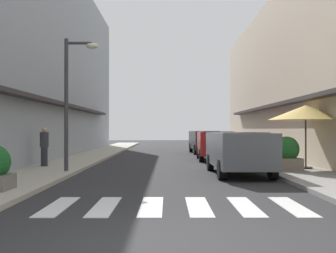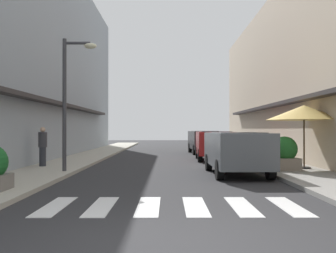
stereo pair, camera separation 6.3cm
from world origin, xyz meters
The scene contains 13 objects.
ground_plane centered at (0.00, 14.58, 0.00)m, with size 80.19×80.19×0.00m, color #2B2B2D.
sidewalk_left centered at (-4.47, 14.58, 0.06)m, with size 2.27×51.03×0.12m, color #ADA899.
sidewalk_right centered at (4.47, 14.58, 0.06)m, with size 2.27×51.03×0.12m, color gray.
building_row_left centered at (-8.10, 15.40, 5.50)m, with size 5.50×34.81×11.00m.
building_row_right centered at (8.10, 15.40, 4.48)m, with size 5.50×34.81×8.97m.
crosswalk centered at (0.00, 2.95, 0.01)m, with size 5.20×2.20×0.01m.
parked_car_near centered at (2.28, 8.77, 0.92)m, with size 1.87×4.46×1.47m.
parked_car_mid centered at (2.28, 15.53, 0.92)m, with size 1.90×3.95×1.47m.
parked_car_far centered at (2.28, 21.38, 0.92)m, with size 1.97×4.27×1.47m.
street_lamp centered at (-3.48, 8.96, 2.99)m, with size 1.19×0.28×4.61m.
cafe_umbrella centered at (4.97, 9.90, 2.18)m, with size 2.79×2.79×2.35m.
planter_midblock centered at (4.09, 9.29, 0.68)m, with size 0.95×0.95×1.20m.
pedestrian_walking_near centered at (-5.02, 10.84, 0.92)m, with size 0.34×0.34×1.54m.
Camera 1 is at (-0.14, -5.47, 1.57)m, focal length 44.31 mm.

